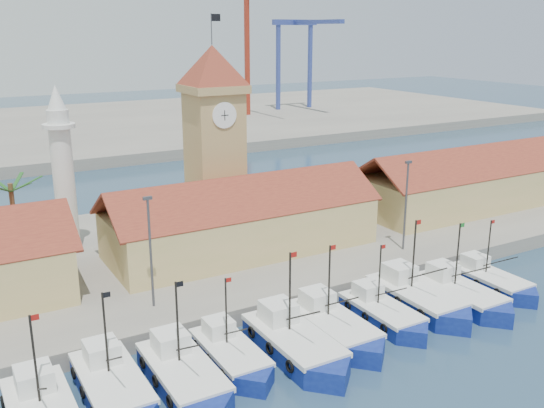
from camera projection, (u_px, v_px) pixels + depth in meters
ground at (367, 351)px, 44.34m from camera, size 400.00×400.00×0.00m
quay at (225, 244)px, 64.13m from camera, size 140.00×32.00×1.50m
terminal at (59, 130)px, 135.73m from camera, size 240.00×80.00×2.00m
boat_1 at (114, 389)px, 38.29m from camera, size 3.60×9.85×7.46m
boat_2 at (185, 378)px, 39.47m from camera, size 3.69×10.09×7.64m
boat_3 at (232, 357)px, 42.23m from camera, size 3.22×8.82×6.67m
boat_4 at (297, 346)px, 43.38m from camera, size 3.91×10.70×8.10m
boat_5 at (335, 329)px, 45.94m from camera, size 3.69×10.10×7.64m
boat_6 at (384, 315)px, 48.39m from camera, size 3.26×8.92×6.75m
boat_7 at (419, 300)px, 50.75m from camera, size 3.87×10.60×8.02m
boat_8 at (462, 296)px, 51.63m from camera, size 3.60×9.85×7.45m
boat_9 at (492, 282)px, 54.64m from camera, size 3.24×8.89×6.73m
hall_center at (242, 226)px, 59.90m from camera, size 27.04×10.13×7.61m
hall_right at (471, 186)px, 75.21m from camera, size 31.20×10.13×7.61m
clock_tower at (214, 137)px, 62.69m from camera, size 5.80×5.80×22.70m
minaret at (63, 170)px, 57.81m from camera, size 3.00×3.00×16.30m
palm_tree at (14, 218)px, 54.71m from camera, size 5.60×5.03×8.39m
lamp_posts at (288, 222)px, 52.79m from camera, size 80.70×0.25×9.03m
crane_red_right at (250, 26)px, 145.53m from camera, size 1.00×33.71×38.77m
gantry at (301, 40)px, 157.31m from camera, size 13.00×22.00×23.20m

